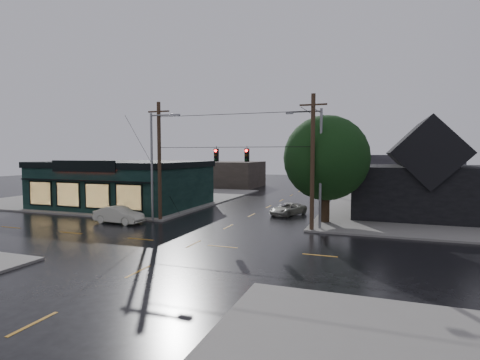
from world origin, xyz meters
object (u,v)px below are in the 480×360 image
(sedan_cream, at_px, (119,215))
(suv_silver, at_px, (288,209))
(utility_pole_nw, at_px, (160,221))
(corner_tree, at_px, (326,158))
(utility_pole_ne, at_px, (312,231))

(sedan_cream, height_order, suv_silver, sedan_cream)
(utility_pole_nw, bearing_deg, corner_tree, 14.67)
(utility_pole_nw, bearing_deg, suv_silver, 34.83)
(sedan_cream, distance_m, suv_silver, 15.19)
(utility_pole_nw, bearing_deg, utility_pole_ne, 0.00)
(corner_tree, height_order, suv_silver, corner_tree)
(corner_tree, distance_m, suv_silver, 6.97)
(utility_pole_ne, relative_size, sedan_cream, 2.36)
(utility_pole_ne, bearing_deg, utility_pole_nw, 180.00)
(utility_pole_nw, distance_m, suv_silver, 11.83)
(utility_pole_nw, height_order, utility_pole_ne, same)
(suv_silver, bearing_deg, utility_pole_nw, -121.25)
(utility_pole_nw, xyz_separation_m, sedan_cream, (-2.59, -2.19, 0.71))
(utility_pole_nw, height_order, suv_silver, utility_pole_nw)
(suv_silver, bearing_deg, corner_tree, -15.76)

